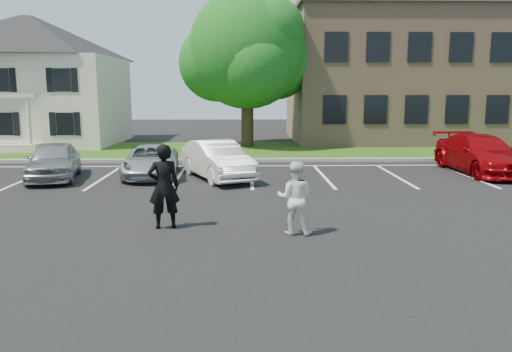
% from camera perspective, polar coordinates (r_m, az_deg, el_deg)
% --- Properties ---
extents(ground_plane, '(90.00, 90.00, 0.00)m').
position_cam_1_polar(ground_plane, '(11.39, 0.13, -7.08)').
color(ground_plane, black).
rests_on(ground_plane, ground).
extents(curb, '(40.00, 0.30, 0.15)m').
position_cam_1_polar(curb, '(23.12, -0.71, 1.82)').
color(curb, gray).
rests_on(curb, ground).
extents(grass_strip, '(44.00, 8.00, 0.08)m').
position_cam_1_polar(grass_strip, '(27.09, -0.83, 2.93)').
color(grass_strip, '#183F0E').
rests_on(grass_strip, ground).
extents(stall_lines, '(34.00, 5.36, 0.01)m').
position_cam_1_polar(stall_lines, '(20.19, 3.39, 0.42)').
color(stall_lines, silver).
rests_on(stall_lines, ground).
extents(house, '(10.30, 9.22, 7.60)m').
position_cam_1_polar(house, '(33.38, -24.22, 9.91)').
color(house, beige).
rests_on(house, ground).
extents(office_building, '(22.40, 10.40, 8.30)m').
position_cam_1_polar(office_building, '(35.87, 22.41, 10.50)').
color(office_building, tan).
rests_on(office_building, ground).
extents(tree, '(7.80, 7.20, 8.80)m').
position_cam_1_polar(tree, '(28.91, -0.84, 13.91)').
color(tree, black).
rests_on(tree, ground).
extents(man_black_suit, '(0.84, 0.64, 2.06)m').
position_cam_1_polar(man_black_suit, '(12.15, -10.48, -1.17)').
color(man_black_suit, black).
rests_on(man_black_suit, ground).
extents(man_white_shirt, '(0.94, 0.80, 1.71)m').
position_cam_1_polar(man_white_shirt, '(11.52, 4.44, -2.53)').
color(man_white_shirt, white).
rests_on(man_white_shirt, ground).
extents(car_silver_west, '(2.45, 4.34, 1.39)m').
position_cam_1_polar(car_silver_west, '(20.05, -22.11, 1.63)').
color(car_silver_west, '#A7A7AC').
rests_on(car_silver_west, ground).
extents(car_silver_minivan, '(2.40, 4.47, 1.19)m').
position_cam_1_polar(car_silver_minivan, '(19.60, -11.91, 1.68)').
color(car_silver_minivan, '#B6B8BE').
rests_on(car_silver_minivan, ground).
extents(car_white_sedan, '(3.14, 4.55, 1.42)m').
position_cam_1_polar(car_white_sedan, '(18.72, -4.44, 1.84)').
color(car_white_sedan, silver).
rests_on(car_white_sedan, ground).
extents(car_red_compact, '(2.33, 5.31, 1.52)m').
position_cam_1_polar(car_red_compact, '(21.92, 24.28, 2.29)').
color(car_red_compact, '#8F0409').
rests_on(car_red_compact, ground).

